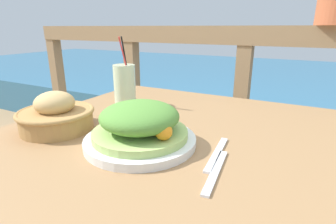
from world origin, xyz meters
name	(u,v)px	position (x,y,z in m)	size (l,w,h in m)	color
patio_table	(175,170)	(0.00, 0.00, 0.63)	(0.98, 0.99, 0.73)	#997047
railing_fence	(242,90)	(0.00, 0.77, 0.70)	(2.80, 0.08, 1.01)	#937551
sea_backdrop	(281,89)	(0.00, 3.27, 0.19)	(12.00, 4.00, 0.38)	teal
salad_plate	(140,127)	(-0.06, -0.07, 0.77)	(0.28, 0.28, 0.11)	silver
drink_glass	(125,85)	(-0.30, 0.19, 0.80)	(0.08, 0.08, 0.25)	beige
bread_basket	(56,115)	(-0.33, -0.10, 0.77)	(0.21, 0.21, 0.11)	#AD7F47
fork	(217,154)	(0.12, -0.03, 0.73)	(0.03, 0.18, 0.00)	silver
knife	(216,171)	(0.15, -0.11, 0.73)	(0.04, 0.18, 0.00)	silver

